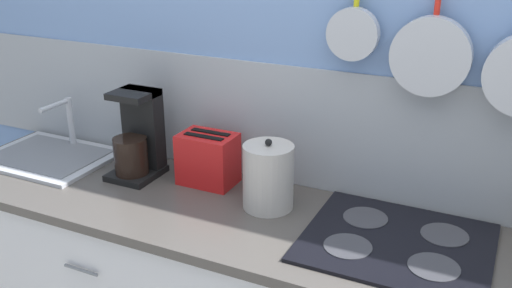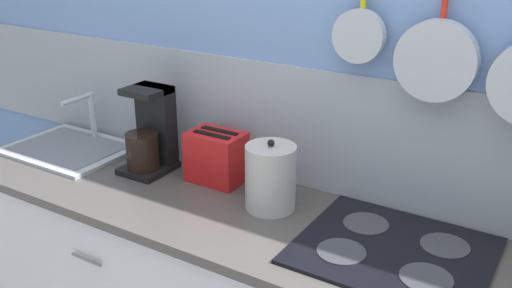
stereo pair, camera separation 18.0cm
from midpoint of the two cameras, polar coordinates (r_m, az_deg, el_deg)
wall_back at (r=1.97m, az=7.32°, el=5.30°), size 7.20×0.15×2.60m
countertop at (r=1.84m, az=3.22°, el=-9.26°), size 3.00×0.58×0.03m
sink_basin at (r=2.54m, az=-21.87°, el=-0.99°), size 0.51×0.39×0.22m
coffee_maker at (r=2.24m, az=-14.00°, el=0.30°), size 0.17×0.20×0.34m
toaster at (r=2.13m, az=-7.25°, el=-1.53°), size 0.22×0.14×0.20m
kettle at (r=1.93m, az=-1.45°, el=-3.34°), size 0.17×0.17×0.25m
cooktop at (r=1.79m, az=11.11°, el=-9.70°), size 0.56×0.49×0.01m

